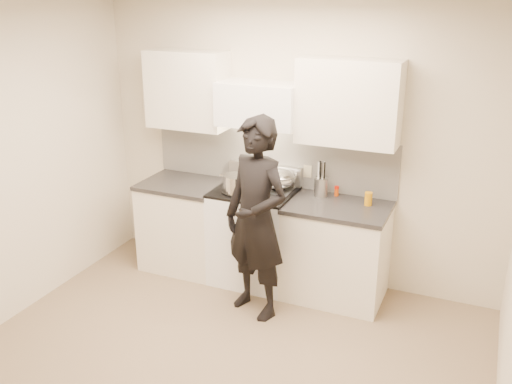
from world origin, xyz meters
TOP-DOWN VIEW (x-y plane):
  - ground_plane at (0.00, 0.00)m, footprint 4.00×4.00m
  - room_shell at (-0.06, 0.37)m, footprint 4.04×3.54m
  - stove at (-0.30, 1.42)m, footprint 0.76×0.65m
  - counter_right at (0.53, 1.43)m, footprint 0.92×0.67m
  - counter_left at (-1.08, 1.43)m, footprint 0.82×0.67m
  - wok at (-0.10, 1.55)m, footprint 0.35×0.43m
  - stock_pot at (-0.42, 1.28)m, footprint 0.36×0.26m
  - utensil_crock at (0.31, 1.59)m, footprint 0.13×0.13m
  - spice_jar at (0.44, 1.65)m, footprint 0.04×0.04m
  - oil_glass at (0.77, 1.53)m, footprint 0.07×0.07m
  - person at (-0.05, 0.88)m, footprint 0.77×0.63m

SIDE VIEW (x-z plane):
  - ground_plane at x=0.00m, z-range 0.00..0.00m
  - counter_right at x=0.53m, z-range 0.00..0.92m
  - counter_left at x=-1.08m, z-range 0.00..0.92m
  - stove at x=-0.30m, z-range 0.00..0.95m
  - person at x=-0.05m, z-range 0.00..1.80m
  - spice_jar at x=0.44m, z-range 0.92..1.02m
  - oil_glass at x=0.77m, z-range 0.92..1.04m
  - utensil_crock at x=0.31m, z-range 0.86..1.19m
  - stock_pot at x=-0.42m, z-range 0.96..1.13m
  - wok at x=-0.10m, z-range 0.91..1.20m
  - room_shell at x=-0.06m, z-range 0.25..2.95m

